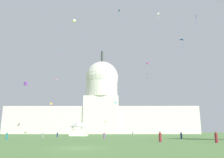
# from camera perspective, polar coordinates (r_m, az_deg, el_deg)

# --- Properties ---
(ground_plane) EXTENTS (800.00, 800.00, 0.00)m
(ground_plane) POSITION_cam_1_polar(r_m,az_deg,el_deg) (24.91, -8.75, -16.83)
(ground_plane) COLOR #567F42
(capitol_building) EXTENTS (147.29, 26.61, 67.67)m
(capitol_building) POSITION_cam_1_polar(r_m,az_deg,el_deg) (181.14, -2.66, -7.54)
(capitol_building) COLOR silver
(capitol_building) RESTS_ON ground_plane
(event_tent) EXTENTS (6.97, 7.22, 5.47)m
(event_tent) POSITION_cam_1_polar(r_m,az_deg,el_deg) (90.75, -8.34, -12.33)
(event_tent) COLOR white
(event_tent) RESTS_ON ground_plane
(person_grey_lawn_far_left) EXTENTS (0.64, 0.64, 1.70)m
(person_grey_lawn_far_left) POSITION_cam_1_polar(r_m,az_deg,el_deg) (78.38, 5.26, -13.75)
(person_grey_lawn_far_left) COLOR gray
(person_grey_lawn_far_left) RESTS_ON ground_plane
(person_navy_mid_center) EXTENTS (0.45, 0.45, 1.65)m
(person_navy_mid_center) POSITION_cam_1_polar(r_m,az_deg,el_deg) (72.51, -13.64, -13.51)
(person_navy_mid_center) COLOR navy
(person_navy_mid_center) RESTS_ON ground_plane
(person_purple_back_right) EXTENTS (0.44, 0.44, 1.51)m
(person_purple_back_right) POSITION_cam_1_polar(r_m,az_deg,el_deg) (56.98, -2.01, -14.11)
(person_purple_back_right) COLOR #703D93
(person_purple_back_right) RESTS_ON ground_plane
(person_grey_front_left) EXTENTS (0.55, 0.55, 1.50)m
(person_grey_front_left) POSITION_cam_1_polar(r_m,az_deg,el_deg) (64.16, -17.07, -13.47)
(person_grey_front_left) COLOR gray
(person_grey_front_left) RESTS_ON ground_plane
(person_maroon_near_tree_east) EXTENTS (0.49, 0.49, 1.68)m
(person_maroon_near_tree_east) POSITION_cam_1_polar(r_m,az_deg,el_deg) (38.97, 24.82, -13.31)
(person_maroon_near_tree_east) COLOR maroon
(person_maroon_near_tree_east) RESTS_ON ground_plane
(person_maroon_mid_left) EXTENTS (0.63, 0.63, 1.73)m
(person_maroon_mid_left) POSITION_cam_1_polar(r_m,az_deg,el_deg) (39.39, 12.06, -14.15)
(person_maroon_mid_left) COLOR maroon
(person_maroon_mid_left) RESTS_ON ground_plane
(person_teal_front_center) EXTENTS (0.44, 0.44, 1.58)m
(person_teal_front_center) POSITION_cam_1_polar(r_m,az_deg,el_deg) (53.47, -24.98, -12.96)
(person_teal_front_center) COLOR #1E757A
(person_teal_front_center) RESTS_ON ground_plane
(person_navy_edge_west) EXTENTS (0.42, 0.42, 1.64)m
(person_navy_edge_west) POSITION_cam_1_polar(r_m,az_deg,el_deg) (59.44, 17.07, -13.47)
(person_navy_edge_west) COLOR navy
(person_navy_edge_west) RESTS_ON ground_plane
(kite_violet_high) EXTENTS (0.65, 1.11, 4.18)m
(kite_violet_high) POSITION_cam_1_polar(r_m,az_deg,el_deg) (92.82, 20.41, 14.44)
(kite_violet_high) COLOR purple
(kite_blue_high) EXTENTS (1.87, 1.46, 4.36)m
(kite_blue_high) POSITION_cam_1_polar(r_m,az_deg,el_deg) (98.25, 17.40, 9.33)
(kite_blue_high) COLOR blue
(kite_green_mid) EXTENTS (0.55, 0.76, 2.98)m
(kite_green_mid) POSITION_cam_1_polar(r_m,az_deg,el_deg) (161.71, 3.06, -3.18)
(kite_green_mid) COLOR green
(kite_cyan_low) EXTENTS (0.80, 0.80, 0.77)m
(kite_cyan_low) POSITION_cam_1_polar(r_m,az_deg,el_deg) (99.93, 0.89, -5.93)
(kite_cyan_low) COLOR #33BCDB
(kite_orange_low) EXTENTS (0.80, 0.71, 0.89)m
(kite_orange_low) POSITION_cam_1_polar(r_m,az_deg,el_deg) (103.51, -15.10, -6.03)
(kite_orange_low) COLOR orange
(kite_gold_mid) EXTENTS (1.63, 1.19, 0.29)m
(kite_gold_mid) POSITION_cam_1_polar(r_m,az_deg,el_deg) (153.82, -13.67, -5.52)
(kite_gold_mid) COLOR gold
(kite_pink_mid) EXTENTS (1.23, 1.20, 1.03)m
(kite_pink_mid) POSITION_cam_1_polar(r_m,az_deg,el_deg) (140.04, -13.95, -0.16)
(kite_pink_mid) COLOR pink
(kite_magenta_mid) EXTENTS (0.91, 0.91, 0.69)m
(kite_magenta_mid) POSITION_cam_1_polar(r_m,az_deg,el_deg) (104.78, 8.92, 3.94)
(kite_magenta_mid) COLOR #D1339E
(kite_turquoise_high) EXTENTS (0.36, 0.66, 0.88)m
(kite_turquoise_high) POSITION_cam_1_polar(r_m,az_deg,el_deg) (115.92, -13.10, 7.46)
(kite_turquoise_high) COLOR teal
(kite_black_high) EXTENTS (1.43, 1.20, 2.66)m
(kite_black_high) POSITION_cam_1_polar(r_m,az_deg,el_deg) (141.61, 8.91, 1.11)
(kite_black_high) COLOR black
(kite_yellow_high) EXTENTS (1.38, 1.83, 0.22)m
(kite_yellow_high) POSITION_cam_1_polar(r_m,az_deg,el_deg) (163.81, -1.43, 7.26)
(kite_yellow_high) COLOR yellow
(kite_lime_high) EXTENTS (1.50, 1.46, 1.26)m
(kite_lime_high) POSITION_cam_1_polar(r_m,az_deg,el_deg) (123.37, -9.53, 14.25)
(kite_lime_high) COLOR #8CD133
(kite_white_high) EXTENTS (1.13, 1.10, 3.76)m
(kite_white_high) POSITION_cam_1_polar(r_m,az_deg,el_deg) (121.11, 11.63, 15.76)
(kite_white_high) COLOR white
(kite_violet_mid) EXTENTS (1.34, 1.34, 1.18)m
(kite_violet_mid) POSITION_cam_1_polar(r_m,az_deg,el_deg) (88.43, -20.92, -1.09)
(kite_violet_mid) COLOR purple
(kite_blue_high_b) EXTENTS (1.23, 1.81, 3.31)m
(kite_blue_high_b) POSITION_cam_1_polar(r_m,az_deg,el_deg) (96.65, 2.13, 16.62)
(kite_blue_high_b) COLOR blue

